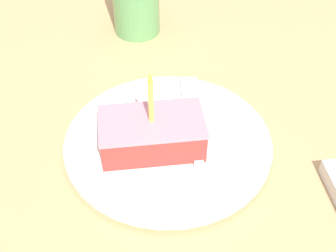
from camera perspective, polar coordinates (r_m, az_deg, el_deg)
name	(u,v)px	position (r m, az deg, el deg)	size (l,w,h in m)	color
ground_plane	(161,165)	(0.62, -0.82, -4.74)	(2.40, 2.40, 0.04)	tan
plate	(168,143)	(0.61, 0.00, -2.04)	(0.27, 0.27, 0.02)	white
cake_slice	(152,135)	(0.57, -1.94, -1.09)	(0.07, 0.13, 0.12)	#99332D
fork	(192,111)	(0.64, 2.99, 1.81)	(0.18, 0.03, 0.00)	silver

